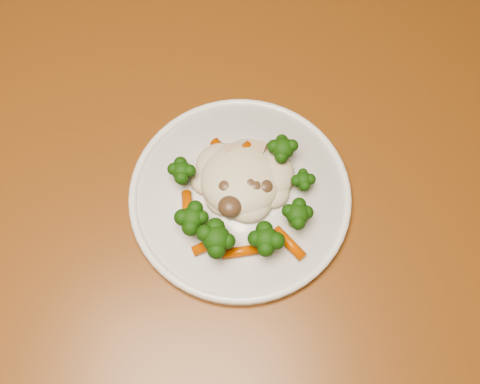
{
  "coord_description": "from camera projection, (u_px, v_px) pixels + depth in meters",
  "views": [
    {
      "loc": [
        0.3,
        -0.12,
        1.42
      ],
      "look_at": [
        0.29,
        0.17,
        0.77
      ],
      "focal_mm": 45.0,
      "sensor_mm": 36.0,
      "label": 1
    }
  ],
  "objects": [
    {
      "name": "dining_table",
      "position": [
        278.0,
        220.0,
        0.82
      ],
      "size": [
        1.26,
        0.93,
        0.75
      ],
      "rotation": [
        0.0,
        0.0,
        0.14
      ],
      "color": "brown",
      "rests_on": "ground"
    },
    {
      "name": "plate",
      "position": [
        240.0,
        197.0,
        0.72
      ],
      "size": [
        0.26,
        0.26,
        0.01
      ],
      "primitive_type": "cylinder",
      "color": "white",
      "rests_on": "dining_table"
    },
    {
      "name": "meal",
      "position": [
        242.0,
        193.0,
        0.69
      ],
      "size": [
        0.18,
        0.17,
        0.05
      ],
      "color": "beige",
      "rests_on": "plate"
    }
  ]
}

